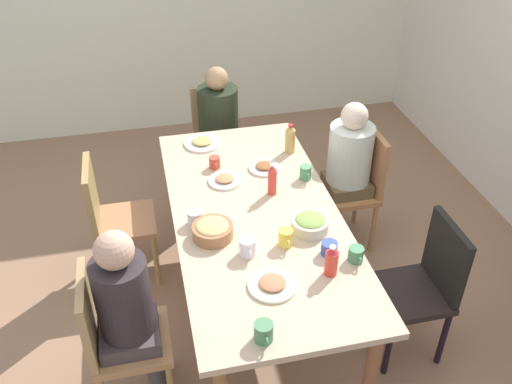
{
  "coord_description": "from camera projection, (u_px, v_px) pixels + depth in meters",
  "views": [
    {
      "loc": [
        2.52,
        -0.57,
        2.74
      ],
      "look_at": [
        0.0,
        0.0,
        0.92
      ],
      "focal_mm": 38.96,
      "sensor_mm": 36.0,
      "label": 1
    }
  ],
  "objects": [
    {
      "name": "cup_7",
      "position": [
        356.0,
        255.0,
        2.89
      ],
      "size": [
        0.12,
        0.08,
        0.08
      ],
      "color": "#488A5B",
      "rests_on": "dining_table"
    },
    {
      "name": "cup_0",
      "position": [
        195.0,
        218.0,
        3.15
      ],
      "size": [
        0.12,
        0.08,
        0.09
      ],
      "color": "white",
      "rests_on": "dining_table"
    },
    {
      "name": "bowl_1",
      "position": [
        310.0,
        223.0,
        3.1
      ],
      "size": [
        0.21,
        0.21,
        0.09
      ],
      "color": "beige",
      "rests_on": "dining_table"
    },
    {
      "name": "ground_plane",
      "position": [
        256.0,
        304.0,
        3.7
      ],
      "size": [
        6.33,
        6.33,
        0.0
      ],
      "primitive_type": "plane",
      "color": "#936C52"
    },
    {
      "name": "chair_1",
      "position": [
        357.0,
        182.0,
        3.97
      ],
      "size": [
        0.4,
        0.4,
        0.9
      ],
      "color": "#B4794A",
      "rests_on": "ground_plane"
    },
    {
      "name": "dining_table",
      "position": [
        256.0,
        223.0,
        3.3
      ],
      "size": [
        2.07,
        0.96,
        0.77
      ],
      "color": "#C7AA8C",
      "rests_on": "ground_plane"
    },
    {
      "name": "bowl_0",
      "position": [
        212.0,
        230.0,
        3.05
      ],
      "size": [
        0.23,
        0.23,
        0.1
      ],
      "color": "#9F6A44",
      "rests_on": "dining_table"
    },
    {
      "name": "plate_1",
      "position": [
        264.0,
        167.0,
        3.64
      ],
      "size": [
        0.21,
        0.21,
        0.04
      ],
      "color": "silver",
      "rests_on": "dining_table"
    },
    {
      "name": "cup_5",
      "position": [
        329.0,
        248.0,
        2.94
      ],
      "size": [
        0.12,
        0.09,
        0.07
      ],
      "color": "#39509C",
      "rests_on": "dining_table"
    },
    {
      "name": "cup_6",
      "position": [
        264.0,
        332.0,
        2.46
      ],
      "size": [
        0.12,
        0.09,
        0.09
      ],
      "color": "#4F8559",
      "rests_on": "dining_table"
    },
    {
      "name": "plate_3",
      "position": [
        202.0,
        143.0,
        3.9
      ],
      "size": [
        0.25,
        0.25,
        0.04
      ],
      "color": "silver",
      "rests_on": "dining_table"
    },
    {
      "name": "cup_3",
      "position": [
        286.0,
        238.0,
        2.99
      ],
      "size": [
        0.11,
        0.08,
        0.1
      ],
      "color": "yellow",
      "rests_on": "dining_table"
    },
    {
      "name": "chair_3",
      "position": [
        218.0,
        135.0,
        4.53
      ],
      "size": [
        0.4,
        0.4,
        0.9
      ],
      "color": "#A97558",
      "rests_on": "ground_plane"
    },
    {
      "name": "cup_2",
      "position": [
        215.0,
        163.0,
        3.63
      ],
      "size": [
        0.11,
        0.07,
        0.08
      ],
      "color": "#C64835",
      "rests_on": "dining_table"
    },
    {
      "name": "bottle_2",
      "position": [
        332.0,
        261.0,
        2.79
      ],
      "size": [
        0.07,
        0.07,
        0.18
      ],
      "color": "red",
      "rests_on": "dining_table"
    },
    {
      "name": "plate_0",
      "position": [
        225.0,
        180.0,
        3.51
      ],
      "size": [
        0.21,
        0.21,
        0.04
      ],
      "color": "silver",
      "rests_on": "dining_table"
    },
    {
      "name": "chair_0",
      "position": [
        111.0,
        215.0,
        3.66
      ],
      "size": [
        0.4,
        0.4,
        0.9
      ],
      "color": "#B17953",
      "rests_on": "ground_plane"
    },
    {
      "name": "bottle_1",
      "position": [
        290.0,
        139.0,
        3.77
      ],
      "size": [
        0.07,
        0.07,
        0.21
      ],
      "color": "tan",
      "rests_on": "dining_table"
    },
    {
      "name": "person_3",
      "position": [
        219.0,
        122.0,
        4.36
      ],
      "size": [
        0.31,
        0.31,
        1.13
      ],
      "color": "#52513F",
      "rests_on": "ground_plane"
    },
    {
      "name": "person_1",
      "position": [
        348.0,
        163.0,
        3.85
      ],
      "size": [
        0.31,
        0.31,
        1.14
      ],
      "color": "brown",
      "rests_on": "ground_plane"
    },
    {
      "name": "bottle_0",
      "position": [
        272.0,
        180.0,
        3.36
      ],
      "size": [
        0.05,
        0.05,
        0.21
      ],
      "color": "#D33C32",
      "rests_on": "dining_table"
    },
    {
      "name": "plate_2",
      "position": [
        272.0,
        284.0,
        2.75
      ],
      "size": [
        0.25,
        0.25,
        0.04
      ],
      "color": "#ECE9C7",
      "rests_on": "dining_table"
    },
    {
      "name": "chair_2",
      "position": [
        114.0,
        335.0,
        2.83
      ],
      "size": [
        0.4,
        0.4,
        0.9
      ],
      "color": "#B27E51",
      "rests_on": "ground_plane"
    },
    {
      "name": "person_2",
      "position": [
        128.0,
        308.0,
        2.75
      ],
      "size": [
        0.3,
        0.3,
        1.16
      ],
      "color": "#434441",
      "rests_on": "ground_plane"
    },
    {
      "name": "cup_4",
      "position": [
        248.0,
        247.0,
        2.93
      ],
      "size": [
        0.13,
        0.09,
        0.1
      ],
      "color": "white",
      "rests_on": "dining_table"
    },
    {
      "name": "chair_4",
      "position": [
        424.0,
        282.0,
        3.14
      ],
      "size": [
        0.4,
        0.4,
        0.9
      ],
      "color": "black",
      "rests_on": "ground_plane"
    },
    {
      "name": "cup_1",
      "position": [
        306.0,
        173.0,
        3.52
      ],
      "size": [
        0.11,
        0.07,
        0.09
      ],
      "color": "#4F915E",
      "rests_on": "dining_table"
    }
  ]
}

